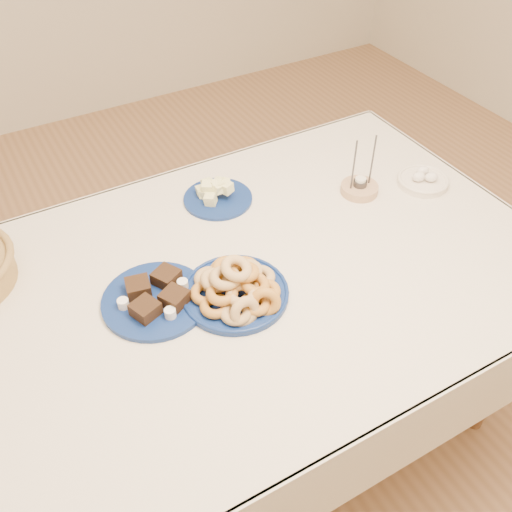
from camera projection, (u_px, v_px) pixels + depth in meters
name	position (u px, v px, depth m)	size (l,w,h in m)	color
ground	(249.00, 422.00, 2.05)	(5.00, 5.00, 0.00)	#946946
dining_table	(247.00, 299.00, 1.62)	(1.71, 1.11, 0.75)	brown
donut_platter	(236.00, 289.00, 1.46)	(0.31, 0.31, 0.13)	navy
melon_plate	(216.00, 194.00, 1.77)	(0.25, 0.25, 0.07)	navy
brownie_plate	(156.00, 298.00, 1.46)	(0.31, 0.31, 0.05)	navy
candle_holder	(359.00, 188.00, 1.80)	(0.13, 0.13, 0.20)	tan
egg_bowl	(423.00, 180.00, 1.84)	(0.21, 0.21, 0.05)	silver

